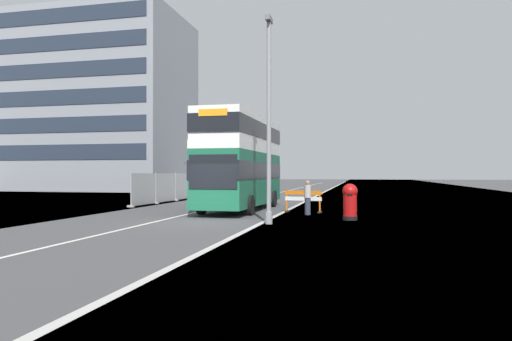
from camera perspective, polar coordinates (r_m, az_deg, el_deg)
name	(u,v)px	position (r m, az deg, el deg)	size (l,w,h in m)	color
ground	(216,223)	(19.73, -5.01, -6.47)	(140.00, 280.00, 0.10)	#424244
double_decker_bus	(242,161)	(25.83, -1.78, 1.20)	(2.84, 10.15, 5.19)	#196042
lamppost_foreground	(269,126)	(18.77, 1.61, 5.52)	(0.29, 0.70, 8.42)	gray
red_pillar_postbox	(350,200)	(20.68, 11.54, -3.62)	(0.66, 0.66, 1.60)	black
roadworks_barrier	(303,198)	(24.30, 5.86, -3.46)	(1.96, 0.71, 1.14)	orange
construction_site_fence	(199,185)	(39.74, -7.07, -1.85)	(0.44, 24.00, 2.11)	#A8AAAD
car_oncoming_near	(236,184)	(41.67, -2.51, -1.71)	(1.96, 4.01, 2.28)	slate
car_receding_mid	(251,184)	(47.69, -0.56, -1.62)	(2.02, 4.34, 2.10)	gray
bare_tree_far_verge_near	(176,171)	(57.96, -9.84, -0.12)	(2.56, 2.31, 4.64)	#4C3D2D
bare_tree_far_verge_mid	(200,170)	(61.55, -6.89, 0.10)	(2.30, 2.25, 4.74)	#4C3D2D
bare_tree_far_verge_far	(214,170)	(65.38, -5.26, 0.03)	(2.26, 2.38, 4.53)	#4C3D2D
pedestrian_at_kerb	(308,198)	(22.95, 6.40, -3.34)	(0.34, 0.34, 1.70)	#2D3342
backdrop_office_block	(86,105)	(62.13, -20.30, 7.56)	(24.83, 13.78, 21.16)	gray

